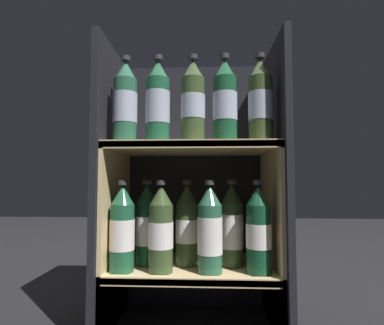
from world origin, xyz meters
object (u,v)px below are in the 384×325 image
object	(u,v)px
bottle_upper_front_3	(225,103)
bottle_lower_back_0	(147,226)
bottle_upper_front_0	(125,104)
bottle_lower_front_2	(210,231)
bottle_upper_front_2	(193,103)
bottle_lower_front_1	(161,230)
bottle_upper_front_1	(158,104)
bottle_lower_back_1	(187,226)
bottle_lower_front_0	(122,230)
bottle_lower_front_3	(259,231)
bottle_upper_front_4	(261,102)
bottle_lower_back_2	(232,227)

from	to	relation	value
bottle_upper_front_3	bottle_lower_back_0	bearing A→B (deg)	161.96
bottle_upper_front_0	bottle_lower_front_2	size ratio (longest dim) A/B	1.00
bottle_lower_front_2	bottle_lower_back_0	distance (m)	0.22
bottle_upper_front_3	bottle_lower_front_2	size ratio (longest dim) A/B	1.00
bottle_upper_front_2	bottle_lower_front_1	distance (m)	0.40
bottle_upper_front_1	bottle_lower_front_2	size ratio (longest dim) A/B	1.00
bottle_lower_front_1	bottle_lower_back_1	xyz separation A→B (m)	(0.07, 0.08, 0.00)
bottle_lower_back_1	bottle_lower_front_0	bearing A→B (deg)	-156.68
bottle_lower_back_0	bottle_lower_front_3	bearing A→B (deg)	-13.26
bottle_upper_front_1	bottle_lower_back_0	world-z (taller)	bottle_upper_front_1
bottle_lower_front_0	bottle_lower_front_1	distance (m)	0.12
bottle_lower_front_2	bottle_lower_front_0	bearing A→B (deg)	-180.00
bottle_upper_front_4	bottle_upper_front_1	bearing A→B (deg)	180.00
bottle_upper_front_4	bottle_lower_front_2	xyz separation A→B (m)	(-0.16, 0.00, -0.39)
bottle_lower_front_2	bottle_lower_back_1	size ratio (longest dim) A/B	1.00
bottle_lower_front_3	bottle_lower_back_2	xyz separation A→B (m)	(-0.07, 0.08, -0.00)
bottle_upper_front_1	bottle_lower_front_3	world-z (taller)	bottle_upper_front_1
bottle_upper_front_0	bottle_upper_front_3	world-z (taller)	same
bottle_upper_front_3	bottle_lower_front_1	size ratio (longest dim) A/B	1.00
bottle_lower_front_1	bottle_lower_back_2	size ratio (longest dim) A/B	1.00
bottle_lower_back_0	bottle_lower_back_2	bearing A→B (deg)	0.00
bottle_upper_front_2	bottle_lower_back_1	size ratio (longest dim) A/B	1.00
bottle_upper_front_1	bottle_lower_front_1	size ratio (longest dim) A/B	1.00
bottle_upper_front_3	bottle_lower_back_1	bearing A→B (deg)	145.69
bottle_upper_front_4	bottle_lower_front_1	size ratio (longest dim) A/B	1.00
bottle_upper_front_0	bottle_upper_front_1	xyz separation A→B (m)	(0.10, 0.00, -0.00)
bottle_lower_back_2	bottle_lower_back_0	bearing A→B (deg)	180.00
bottle_lower_back_2	bottle_lower_front_3	bearing A→B (deg)	-48.87
bottle_upper_front_0	bottle_lower_back_1	world-z (taller)	bottle_upper_front_0
bottle_upper_front_1	bottle_lower_front_0	world-z (taller)	bottle_upper_front_1
bottle_upper_front_4	bottle_lower_back_2	world-z (taller)	bottle_upper_front_4
bottle_upper_front_1	bottle_upper_front_3	world-z (taller)	same
bottle_upper_front_4	bottle_lower_front_2	world-z (taller)	bottle_upper_front_4
bottle_lower_front_2	bottle_lower_back_1	bearing A→B (deg)	131.71
bottle_upper_front_1	bottle_lower_back_2	size ratio (longest dim) A/B	1.00
bottle_upper_front_2	bottle_lower_front_1	size ratio (longest dim) A/B	1.00
bottle_upper_front_4	bottle_lower_front_1	world-z (taller)	bottle_upper_front_4
bottle_upper_front_1	bottle_lower_front_3	xyz separation A→B (m)	(0.30, 0.00, -0.39)
bottle_upper_front_1	bottle_lower_front_2	distance (m)	0.42
bottle_upper_front_3	bottle_lower_front_2	xyz separation A→B (m)	(-0.05, 0.00, -0.39)
bottle_lower_front_1	bottle_lower_front_3	bearing A→B (deg)	0.00
bottle_upper_front_2	bottle_lower_front_0	world-z (taller)	bottle_upper_front_2
bottle_upper_front_3	bottle_lower_front_1	world-z (taller)	bottle_upper_front_3
bottle_upper_front_0	bottle_lower_front_3	distance (m)	0.56
bottle_upper_front_1	bottle_upper_front_2	world-z (taller)	same
bottle_lower_front_1	bottle_lower_back_1	bearing A→B (deg)	48.29
bottle_upper_front_1	bottle_upper_front_3	size ratio (longest dim) A/B	1.00
bottle_upper_front_3	bottle_lower_front_3	world-z (taller)	bottle_upper_front_3
bottle_upper_front_2	bottle_lower_front_0	size ratio (longest dim) A/B	1.00
bottle_upper_front_3	bottle_lower_back_2	world-z (taller)	bottle_upper_front_3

